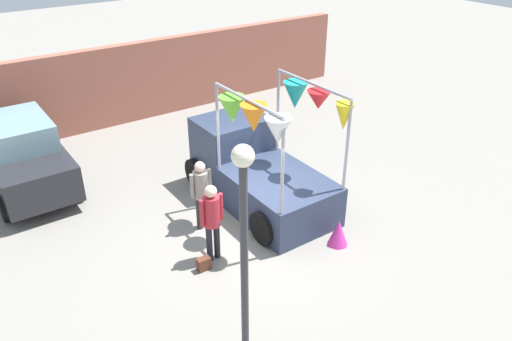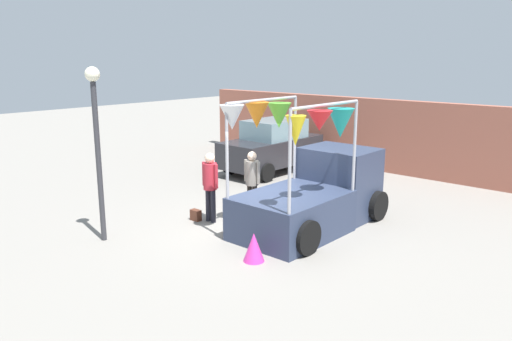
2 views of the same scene
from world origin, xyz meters
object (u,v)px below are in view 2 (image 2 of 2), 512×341
(parked_car, at_px, (272,146))
(handbag, at_px, (196,215))
(street_lamp, at_px, (96,130))
(folded_kite_bundle_magenta, at_px, (254,247))
(vendor_truck, at_px, (316,189))
(person_customer, at_px, (210,180))
(person_vendor, at_px, (252,177))

(parked_car, distance_m, handbag, 5.95)
(street_lamp, xyz_separation_m, folded_kite_bundle_magenta, (3.36, 1.38, -2.24))
(vendor_truck, distance_m, person_customer, 2.63)
(vendor_truck, xyz_separation_m, person_customer, (-2.12, -1.55, 0.15))
(person_customer, bearing_deg, street_lamp, -109.29)
(vendor_truck, bearing_deg, parked_car, 140.38)
(person_vendor, height_order, handbag, person_vendor)
(folded_kite_bundle_magenta, bearing_deg, person_customer, 155.45)
(person_customer, bearing_deg, handbag, -150.26)
(street_lamp, bearing_deg, vendor_truck, 53.53)
(person_vendor, height_order, folded_kite_bundle_magenta, person_vendor)
(folded_kite_bundle_magenta, bearing_deg, vendor_truck, 97.60)
(handbag, height_order, street_lamp, street_lamp)
(vendor_truck, height_order, handbag, vendor_truck)
(vendor_truck, bearing_deg, folded_kite_bundle_magenta, -82.40)
(parked_car, relative_size, folded_kite_bundle_magenta, 6.67)
(person_customer, relative_size, folded_kite_bundle_magenta, 2.95)
(person_vendor, bearing_deg, street_lamp, -109.19)
(street_lamp, bearing_deg, person_vendor, 70.81)
(vendor_truck, relative_size, person_customer, 2.31)
(parked_car, relative_size, person_vendor, 2.36)
(person_customer, xyz_separation_m, person_vendor, (0.39, 1.13, -0.05))
(parked_car, relative_size, person_customer, 2.26)
(parked_car, bearing_deg, folded_kite_bundle_magenta, -52.73)
(handbag, bearing_deg, vendor_truck, 35.27)
(parked_car, height_order, person_vendor, parked_car)
(folded_kite_bundle_magenta, bearing_deg, street_lamp, -157.68)
(handbag, xyz_separation_m, folded_kite_bundle_magenta, (2.83, -0.93, 0.16))
(vendor_truck, distance_m, folded_kite_bundle_magenta, 2.78)
(parked_car, distance_m, person_vendor, 5.05)
(person_vendor, bearing_deg, handbag, -119.06)
(handbag, relative_size, folded_kite_bundle_magenta, 0.47)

